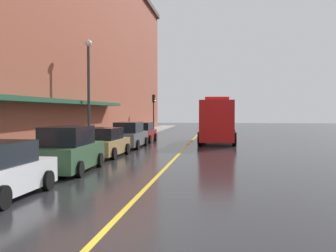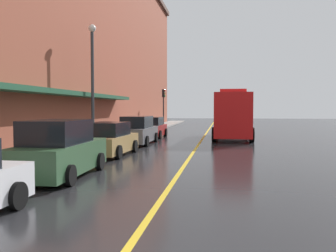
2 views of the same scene
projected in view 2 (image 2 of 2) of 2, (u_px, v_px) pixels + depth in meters
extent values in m
plane|color=#232326|center=(203.00, 138.00, 28.24)|extent=(112.00, 112.00, 0.00)
cube|color=gray|center=(123.00, 137.00, 29.14)|extent=(2.40, 70.00, 0.15)
cube|color=gold|center=(203.00, 138.00, 28.24)|extent=(0.16, 70.00, 0.01)
cube|color=brown|center=(46.00, 24.00, 28.58)|extent=(9.08, 64.00, 17.47)
cube|color=#19472D|center=(67.00, 93.00, 20.20)|extent=(1.20, 22.40, 0.24)
cylinder|color=black|center=(17.00, 196.00, 8.42)|extent=(0.23, 0.64, 0.64)
cube|color=#2D5133|center=(60.00, 157.00, 12.53)|extent=(1.90, 4.78, 0.95)
cube|color=black|center=(57.00, 132.00, 12.25)|extent=(1.66, 2.65, 0.78)
cylinder|color=black|center=(54.00, 160.00, 14.11)|extent=(0.24, 0.65, 0.64)
cylinder|color=black|center=(100.00, 161.00, 13.89)|extent=(0.24, 0.65, 0.64)
cylinder|color=black|center=(12.00, 174.00, 11.19)|extent=(0.24, 0.65, 0.64)
cylinder|color=black|center=(70.00, 175.00, 10.98)|extent=(0.24, 0.65, 0.64)
cube|color=#A5844C|center=(110.00, 143.00, 18.23)|extent=(1.89, 4.40, 0.79)
cube|color=black|center=(108.00, 129.00, 17.99)|extent=(1.65, 2.44, 0.65)
cylinder|color=black|center=(102.00, 146.00, 19.73)|extent=(0.24, 0.65, 0.64)
cylinder|color=black|center=(134.00, 146.00, 19.41)|extent=(0.24, 0.65, 0.64)
cylinder|color=black|center=(81.00, 151.00, 17.08)|extent=(0.24, 0.65, 0.64)
cylinder|color=black|center=(118.00, 152.00, 16.76)|extent=(0.24, 0.65, 0.64)
cube|color=#595B60|center=(138.00, 134.00, 23.97)|extent=(1.75, 4.88, 0.88)
cube|color=black|center=(137.00, 122.00, 23.70)|extent=(1.56, 2.69, 0.72)
cylinder|color=black|center=(131.00, 137.00, 25.61)|extent=(0.22, 0.64, 0.64)
cylinder|color=black|center=(156.00, 137.00, 25.35)|extent=(0.22, 0.64, 0.64)
cylinder|color=black|center=(118.00, 141.00, 22.63)|extent=(0.22, 0.64, 0.64)
cylinder|color=black|center=(146.00, 141.00, 22.37)|extent=(0.22, 0.64, 0.64)
cube|color=maroon|center=(151.00, 130.00, 29.25)|extent=(1.85, 4.20, 0.79)
cube|color=black|center=(151.00, 121.00, 29.01)|extent=(1.65, 2.32, 0.64)
cylinder|color=black|center=(144.00, 132.00, 30.68)|extent=(0.23, 0.64, 0.64)
cylinder|color=black|center=(166.00, 132.00, 30.39)|extent=(0.23, 0.64, 0.64)
cylinder|color=black|center=(136.00, 134.00, 28.13)|extent=(0.23, 0.64, 0.64)
cylinder|color=black|center=(160.00, 135.00, 27.84)|extent=(0.23, 0.64, 0.64)
cube|color=red|center=(233.00, 115.00, 25.16)|extent=(2.52, 2.55, 3.04)
cube|color=red|center=(232.00, 116.00, 29.79)|extent=(2.56, 6.15, 2.80)
cube|color=red|center=(233.00, 91.00, 25.08)|extent=(1.75, 0.62, 0.24)
cylinder|color=black|center=(252.00, 135.00, 25.11)|extent=(0.31, 1.00, 1.00)
cylinder|color=black|center=(214.00, 134.00, 25.51)|extent=(0.31, 1.00, 1.00)
cylinder|color=black|center=(249.00, 131.00, 28.89)|extent=(0.31, 1.00, 1.00)
cylinder|color=black|center=(216.00, 131.00, 29.28)|extent=(0.31, 1.00, 1.00)
cylinder|color=black|center=(247.00, 130.00, 31.34)|extent=(0.31, 1.00, 1.00)
cylinder|color=black|center=(217.00, 129.00, 31.73)|extent=(0.31, 1.00, 1.00)
cylinder|color=#4C4C51|center=(33.00, 152.00, 13.67)|extent=(0.07, 0.07, 1.05)
cube|color=black|center=(33.00, 134.00, 13.64)|extent=(0.14, 0.18, 0.28)
cylinder|color=#4C4C51|center=(99.00, 137.00, 20.93)|extent=(0.07, 0.07, 1.05)
cube|color=black|center=(99.00, 125.00, 20.90)|extent=(0.14, 0.18, 0.28)
cylinder|color=#4C4C51|center=(80.00, 142.00, 18.11)|extent=(0.07, 0.07, 1.05)
cube|color=black|center=(80.00, 128.00, 18.08)|extent=(0.14, 0.18, 0.28)
cylinder|color=#33383D|center=(93.00, 89.00, 21.56)|extent=(0.18, 0.18, 6.50)
sphere|color=white|center=(92.00, 28.00, 21.39)|extent=(0.44, 0.44, 0.44)
cylinder|color=#232326|center=(163.00, 112.00, 43.03)|extent=(0.14, 0.14, 3.40)
cube|color=black|center=(163.00, 93.00, 42.93)|extent=(0.28, 0.36, 0.90)
sphere|color=red|center=(165.00, 91.00, 42.89)|extent=(0.16, 0.16, 0.16)
sphere|color=gold|center=(165.00, 93.00, 42.91)|extent=(0.16, 0.16, 0.16)
sphere|color=green|center=(165.00, 96.00, 42.92)|extent=(0.16, 0.16, 0.16)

